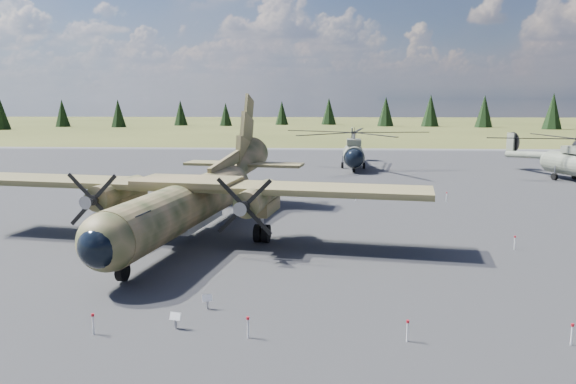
{
  "coord_description": "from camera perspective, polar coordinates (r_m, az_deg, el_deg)",
  "views": [
    {
      "loc": [
        4.6,
        -33.53,
        8.99
      ],
      "look_at": [
        2.69,
        2.0,
        3.08
      ],
      "focal_mm": 35.0,
      "sensor_mm": 36.0,
      "label": 1
    }
  ],
  "objects": [
    {
      "name": "ground",
      "position": [
        35.02,
        -4.6,
        -5.47
      ],
      "size": [
        500.0,
        500.0,
        0.0
      ],
      "primitive_type": "plane",
      "color": "brown",
      "rests_on": "ground"
    },
    {
      "name": "apron",
      "position": [
        44.69,
        -2.9,
        -2.18
      ],
      "size": [
        120.0,
        120.0,
        0.04
      ],
      "primitive_type": "cube",
      "color": "#595A5E",
      "rests_on": "ground"
    },
    {
      "name": "transport_plane",
      "position": [
        37.24,
        -9.46,
        -0.14
      ],
      "size": [
        30.44,
        27.43,
        10.02
      ],
      "rotation": [
        0.0,
        0.0,
        -0.16
      ],
      "color": "#394223",
      "rests_on": "ground"
    },
    {
      "name": "helicopter_near",
      "position": [
        72.45,
        6.7,
        5.03
      ],
      "size": [
        20.15,
        23.27,
        4.94
      ],
      "rotation": [
        0.0,
        0.0,
        -0.04
      ],
      "color": "slate",
      "rests_on": "ground"
    },
    {
      "name": "helicopter_mid",
      "position": [
        69.26,
        27.07,
        3.8
      ],
      "size": [
        23.83,
        24.37,
        4.83
      ],
      "rotation": [
        0.0,
        0.0,
        0.3
      ],
      "color": "slate",
      "rests_on": "ground"
    },
    {
      "name": "info_placard_left",
      "position": [
        23.1,
        -11.36,
        -12.44
      ],
      "size": [
        0.47,
        0.27,
        0.69
      ],
      "rotation": [
        0.0,
        0.0,
        -0.2
      ],
      "color": "gray",
      "rests_on": "ground"
    },
    {
      "name": "info_placard_right",
      "position": [
        24.87,
        -8.2,
        -10.77
      ],
      "size": [
        0.46,
        0.31,
        0.67
      ],
      "rotation": [
        0.0,
        0.0,
        0.33
      ],
      "color": "gray",
      "rests_on": "ground"
    },
    {
      "name": "barrier_fence",
      "position": [
        34.88,
        -5.38,
        -4.68
      ],
      "size": [
        33.12,
        29.62,
        0.85
      ],
      "color": "white",
      "rests_on": "ground"
    },
    {
      "name": "treeline",
      "position": [
        38.69,
        -11.49,
        3.04
      ],
      "size": [
        329.8,
        338.97,
        10.99
      ],
      "color": "black",
      "rests_on": "ground"
    }
  ]
}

